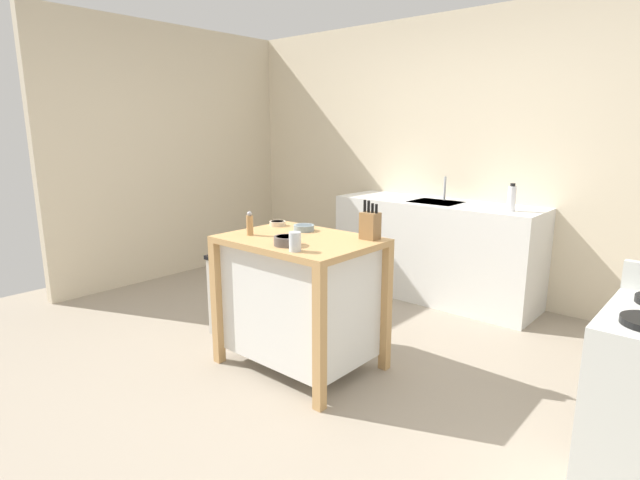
{
  "coord_description": "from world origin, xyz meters",
  "views": [
    {
      "loc": [
        2.11,
        -2.24,
        1.57
      ],
      "look_at": [
        -0.03,
        0.22,
        0.83
      ],
      "focal_mm": 27.98,
      "sensor_mm": 36.0,
      "label": 1
    }
  ],
  "objects_px": {
    "kitchen_island": "(300,295)",
    "bowl_ceramic_small": "(304,228)",
    "pepper_grinder": "(250,224)",
    "sink_faucet": "(445,188)",
    "drinking_cup": "(295,242)",
    "bottle_dish_soap": "(512,198)",
    "bowl_ceramic_wide": "(278,223)",
    "bowl_stoneware_deep": "(287,241)",
    "trash_bin": "(235,295)",
    "knife_block": "(370,225)"
  },
  "relations": [
    {
      "from": "knife_block",
      "to": "bowl_ceramic_wide",
      "type": "xyz_separation_m",
      "value": [
        -0.76,
        -0.07,
        -0.07
      ]
    },
    {
      "from": "drinking_cup",
      "to": "pepper_grinder",
      "type": "relative_size",
      "value": 0.71
    },
    {
      "from": "bowl_ceramic_wide",
      "to": "drinking_cup",
      "type": "relative_size",
      "value": 1.03
    },
    {
      "from": "bowl_ceramic_wide",
      "to": "trash_bin",
      "type": "bearing_deg",
      "value": -157.22
    },
    {
      "from": "bowl_stoneware_deep",
      "to": "bottle_dish_soap",
      "type": "distance_m",
      "value": 2.06
    },
    {
      "from": "pepper_grinder",
      "to": "trash_bin",
      "type": "distance_m",
      "value": 0.8
    },
    {
      "from": "kitchen_island",
      "to": "bowl_ceramic_small",
      "type": "distance_m",
      "value": 0.46
    },
    {
      "from": "trash_bin",
      "to": "bottle_dish_soap",
      "type": "distance_m",
      "value": 2.34
    },
    {
      "from": "bowl_ceramic_small",
      "to": "bottle_dish_soap",
      "type": "height_order",
      "value": "bottle_dish_soap"
    },
    {
      "from": "knife_block",
      "to": "trash_bin",
      "type": "relative_size",
      "value": 0.39
    },
    {
      "from": "bowl_stoneware_deep",
      "to": "bottle_dish_soap",
      "type": "bearing_deg",
      "value": 72.97
    },
    {
      "from": "drinking_cup",
      "to": "sink_faucet",
      "type": "bearing_deg",
      "value": 96.11
    },
    {
      "from": "bowl_stoneware_deep",
      "to": "pepper_grinder",
      "type": "bearing_deg",
      "value": 172.79
    },
    {
      "from": "drinking_cup",
      "to": "bottle_dish_soap",
      "type": "relative_size",
      "value": 0.49
    },
    {
      "from": "bowl_ceramic_wide",
      "to": "bottle_dish_soap",
      "type": "relative_size",
      "value": 0.51
    },
    {
      "from": "knife_block",
      "to": "sink_faucet",
      "type": "xyz_separation_m",
      "value": [
        -0.38,
        1.73,
        0.05
      ]
    },
    {
      "from": "kitchen_island",
      "to": "bottle_dish_soap",
      "type": "xyz_separation_m",
      "value": [
        0.69,
        1.76,
        0.52
      ]
    },
    {
      "from": "pepper_grinder",
      "to": "bottle_dish_soap",
      "type": "xyz_separation_m",
      "value": [
        0.99,
        1.92,
        0.06
      ]
    },
    {
      "from": "pepper_grinder",
      "to": "sink_faucet",
      "type": "bearing_deg",
      "value": 82.5
    },
    {
      "from": "drinking_cup",
      "to": "bottle_dish_soap",
      "type": "xyz_separation_m",
      "value": [
        0.47,
        2.04,
        0.08
      ]
    },
    {
      "from": "sink_faucet",
      "to": "bowl_ceramic_small",
      "type": "bearing_deg",
      "value": -93.44
    },
    {
      "from": "bowl_ceramic_small",
      "to": "drinking_cup",
      "type": "relative_size",
      "value": 1.26
    },
    {
      "from": "pepper_grinder",
      "to": "bottle_dish_soap",
      "type": "bearing_deg",
      "value": 62.7
    },
    {
      "from": "trash_bin",
      "to": "sink_faucet",
      "type": "xyz_separation_m",
      "value": [
        0.71,
        1.95,
        0.7
      ]
    },
    {
      "from": "bottle_dish_soap",
      "to": "sink_faucet",
      "type": "bearing_deg",
      "value": 162.18
    },
    {
      "from": "kitchen_island",
      "to": "trash_bin",
      "type": "relative_size",
      "value": 1.54
    },
    {
      "from": "bowl_stoneware_deep",
      "to": "pepper_grinder",
      "type": "relative_size",
      "value": 1.0
    },
    {
      "from": "drinking_cup",
      "to": "pepper_grinder",
      "type": "height_order",
      "value": "pepper_grinder"
    },
    {
      "from": "sink_faucet",
      "to": "drinking_cup",
      "type": "bearing_deg",
      "value": -83.89
    },
    {
      "from": "bowl_ceramic_small",
      "to": "bottle_dish_soap",
      "type": "bearing_deg",
      "value": 62.75
    },
    {
      "from": "kitchen_island",
      "to": "bowl_ceramic_wide",
      "type": "distance_m",
      "value": 0.59
    },
    {
      "from": "knife_block",
      "to": "pepper_grinder",
      "type": "xyz_separation_m",
      "value": [
        -0.66,
        -0.42,
        -0.02
      ]
    },
    {
      "from": "knife_block",
      "to": "bowl_ceramic_small",
      "type": "bearing_deg",
      "value": -170.34
    },
    {
      "from": "kitchen_island",
      "to": "trash_bin",
      "type": "bearing_deg",
      "value": 176.54
    },
    {
      "from": "sink_faucet",
      "to": "kitchen_island",
      "type": "bearing_deg",
      "value": -89.56
    },
    {
      "from": "bottle_dish_soap",
      "to": "pepper_grinder",
      "type": "bearing_deg",
      "value": -117.3
    },
    {
      "from": "trash_bin",
      "to": "bowl_stoneware_deep",
      "type": "bearing_deg",
      "value": -17.0
    },
    {
      "from": "bowl_ceramic_wide",
      "to": "trash_bin",
      "type": "height_order",
      "value": "bowl_ceramic_wide"
    },
    {
      "from": "drinking_cup",
      "to": "knife_block",
      "type": "bearing_deg",
      "value": 75.57
    },
    {
      "from": "bowl_ceramic_wide",
      "to": "bowl_stoneware_deep",
      "type": "bearing_deg",
      "value": -39.12
    },
    {
      "from": "kitchen_island",
      "to": "bottle_dish_soap",
      "type": "relative_size",
      "value": 4.3
    },
    {
      "from": "trash_bin",
      "to": "bottle_dish_soap",
      "type": "relative_size",
      "value": 2.79
    },
    {
      "from": "bowl_ceramic_wide",
      "to": "bowl_ceramic_small",
      "type": "bearing_deg",
      "value": -2.03
    },
    {
      "from": "pepper_grinder",
      "to": "trash_bin",
      "type": "xyz_separation_m",
      "value": [
        -0.43,
        0.2,
        -0.64
      ]
    },
    {
      "from": "knife_block",
      "to": "bowl_ceramic_wide",
      "type": "relative_size",
      "value": 2.13
    },
    {
      "from": "kitchen_island",
      "to": "bottle_dish_soap",
      "type": "distance_m",
      "value": 1.96
    },
    {
      "from": "trash_bin",
      "to": "sink_faucet",
      "type": "distance_m",
      "value": 2.19
    },
    {
      "from": "kitchen_island",
      "to": "bowl_ceramic_wide",
      "type": "xyz_separation_m",
      "value": [
        -0.39,
        0.18,
        0.41
      ]
    },
    {
      "from": "trash_bin",
      "to": "bowl_ceramic_small",
      "type": "bearing_deg",
      "value": 12.34
    },
    {
      "from": "kitchen_island",
      "to": "bowl_stoneware_deep",
      "type": "distance_m",
      "value": 0.47
    }
  ]
}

